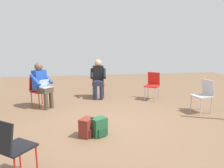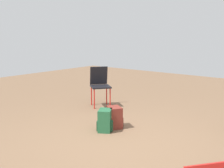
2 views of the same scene
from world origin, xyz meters
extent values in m
plane|color=brown|center=(0.00, 0.00, 0.00)|extent=(14.40, 14.40, 0.00)
cube|color=black|center=(-1.57, -1.77, 0.43)|extent=(0.56, 0.56, 0.03)
cylinder|color=red|center=(-1.60, -1.53, 0.21)|extent=(0.02, 0.02, 0.42)
cylinder|color=red|center=(-1.33, -1.74, 0.21)|extent=(0.02, 0.02, 0.42)
cylinder|color=red|center=(-1.81, -1.80, 0.21)|extent=(0.02, 0.02, 0.42)
cylinder|color=red|center=(-1.54, -2.01, 0.21)|extent=(0.02, 0.02, 0.42)
cube|color=black|center=(-1.68, -1.92, 0.65)|extent=(0.36, 0.30, 0.40)
cube|color=maroon|center=(-0.61, -0.61, 0.18)|extent=(0.32, 0.34, 0.36)
cube|color=maroon|center=(-0.61, -0.61, 0.10)|extent=(0.32, 0.30, 0.16)
cube|color=#235B38|center=(-0.37, -0.62, 0.18)|extent=(0.34, 0.31, 0.36)
cube|color=#1C492C|center=(-0.37, -0.62, 0.10)|extent=(0.30, 0.31, 0.16)
camera|label=1|loc=(-0.74, -4.58, 1.80)|focal=35.00mm
camera|label=2|loc=(3.36, 2.56, 1.64)|focal=50.00mm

